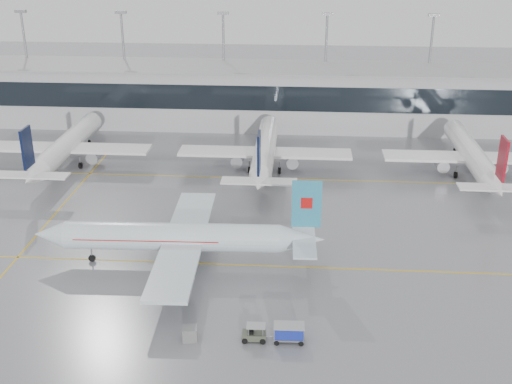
# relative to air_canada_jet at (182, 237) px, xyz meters

# --- Properties ---
(ground) EXTENTS (320.00, 320.00, 0.00)m
(ground) POSITION_rel_air_canada_jet_xyz_m (8.36, 0.06, -3.64)
(ground) COLOR gray
(ground) RESTS_ON ground
(taxi_line_main) EXTENTS (120.00, 0.25, 0.01)m
(taxi_line_main) POSITION_rel_air_canada_jet_xyz_m (8.36, 0.06, -3.64)
(taxi_line_main) COLOR gold
(taxi_line_main) RESTS_ON ground
(taxi_line_north) EXTENTS (120.00, 0.25, 0.01)m
(taxi_line_north) POSITION_rel_air_canada_jet_xyz_m (8.36, 30.06, -3.64)
(taxi_line_north) COLOR gold
(taxi_line_north) RESTS_ON ground
(taxi_line_cross) EXTENTS (0.25, 60.00, 0.01)m
(taxi_line_cross) POSITION_rel_air_canada_jet_xyz_m (-21.64, 15.06, -3.64)
(taxi_line_cross) COLOR gold
(taxi_line_cross) RESTS_ON ground
(terminal) EXTENTS (180.00, 15.00, 12.00)m
(terminal) POSITION_rel_air_canada_jet_xyz_m (8.36, 62.06, 2.36)
(terminal) COLOR #A0A0A4
(terminal) RESTS_ON ground
(terminal_glass) EXTENTS (180.00, 0.20, 5.00)m
(terminal_glass) POSITION_rel_air_canada_jet_xyz_m (8.36, 54.51, 3.86)
(terminal_glass) COLOR black
(terminal_glass) RESTS_ON ground
(terminal_roof) EXTENTS (182.00, 16.00, 0.40)m
(terminal_roof) POSITION_rel_air_canada_jet_xyz_m (8.36, 62.06, 8.56)
(terminal_roof) COLOR gray
(terminal_roof) RESTS_ON ground
(light_masts) EXTENTS (156.40, 1.00, 22.60)m
(light_masts) POSITION_rel_air_canada_jet_xyz_m (8.36, 68.06, 9.70)
(light_masts) COLOR gray
(light_masts) RESTS_ON ground
(air_canada_jet) EXTENTS (36.50, 29.18, 11.48)m
(air_canada_jet) POSITION_rel_air_canada_jet_xyz_m (0.00, 0.00, 0.00)
(air_canada_jet) COLOR silver
(air_canada_jet) RESTS_ON ground
(parked_jet_b) EXTENTS (29.64, 36.96, 11.72)m
(parked_jet_b) POSITION_rel_air_canada_jet_xyz_m (-26.64, 33.75, 0.07)
(parked_jet_b) COLOR white
(parked_jet_b) RESTS_ON ground
(parked_jet_c) EXTENTS (29.64, 36.96, 11.72)m
(parked_jet_c) POSITION_rel_air_canada_jet_xyz_m (8.36, 33.75, 0.07)
(parked_jet_c) COLOR white
(parked_jet_c) RESTS_ON ground
(parked_jet_d) EXTENTS (29.64, 36.96, 11.72)m
(parked_jet_d) POSITION_rel_air_canada_jet_xyz_m (43.36, 33.75, 0.07)
(parked_jet_d) COLOR white
(parked_jet_d) RESTS_ON ground
(baggage_tug) EXTENTS (3.70, 1.59, 1.79)m
(baggage_tug) POSITION_rel_air_canada_jet_xyz_m (10.12, -15.57, -3.01)
(baggage_tug) COLOR #404637
(baggage_tug) RESTS_ON ground
(baggage_cart) EXTENTS (3.18, 1.83, 1.94)m
(baggage_cart) POSITION_rel_air_canada_jet_xyz_m (13.72, -15.49, -2.51)
(baggage_cart) COLOR gray
(baggage_cart) RESTS_ON ground
(gse_unit) EXTENTS (1.68, 1.59, 1.49)m
(gse_unit) POSITION_rel_air_canada_jet_xyz_m (3.52, -16.00, -2.90)
(gse_unit) COLOR slate
(gse_unit) RESTS_ON ground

